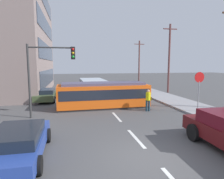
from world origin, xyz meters
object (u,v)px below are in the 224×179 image
object	(u,v)px
streetcar_tram	(103,94)
utility_pole_mid	(169,57)
pedestrian_crossing	(148,99)
traffic_light_mast	(48,66)
city_bus	(93,87)
parked_sedan_near	(18,143)
utility_pole_far	(139,62)
stop_sign	(199,83)
parked_sedan_mid	(45,95)

from	to	relation	value
streetcar_tram	utility_pole_mid	bearing A→B (deg)	35.41
pedestrian_crossing	traffic_light_mast	size ratio (longest dim) A/B	0.34
city_bus	parked_sedan_near	distance (m)	14.62
streetcar_tram	utility_pole_far	world-z (taller)	utility_pole_far
parked_sedan_near	stop_sign	size ratio (longest dim) A/B	1.59
pedestrian_crossing	utility_pole_mid	bearing A→B (deg)	54.17
traffic_light_mast	city_bus	bearing A→B (deg)	64.26
streetcar_tram	traffic_light_mast	world-z (taller)	traffic_light_mast
pedestrian_crossing	parked_sedan_mid	distance (m)	10.19
city_bus	utility_pole_mid	distance (m)	10.33
traffic_light_mast	utility_pole_mid	bearing A→B (deg)	33.50
streetcar_tram	utility_pole_mid	distance (m)	12.12
city_bus	parked_sedan_near	bearing A→B (deg)	-107.58
pedestrian_crossing	stop_sign	size ratio (longest dim) A/B	0.58
utility_pole_mid	utility_pole_far	distance (m)	10.15
utility_pole_far	pedestrian_crossing	bearing A→B (deg)	-107.90
streetcar_tram	stop_sign	distance (m)	7.40
traffic_light_mast	utility_pole_mid	size ratio (longest dim) A/B	0.57
streetcar_tram	utility_pole_far	bearing A→B (deg)	61.31
parked_sedan_near	traffic_light_mast	distance (m)	6.63
pedestrian_crossing	streetcar_tram	bearing A→B (deg)	146.13
utility_pole_far	stop_sign	bearing A→B (deg)	-97.77
streetcar_tram	pedestrian_crossing	world-z (taller)	streetcar_tram
parked_sedan_mid	utility_pole_far	xyz separation A→B (m)	(14.32, 12.93, 3.38)
parked_sedan_mid	traffic_light_mast	xyz separation A→B (m)	(1.01, -6.19, 2.81)
streetcar_tram	parked_sedan_near	xyz separation A→B (m)	(-4.65, -8.20, -0.46)
utility_pole_mid	pedestrian_crossing	bearing A→B (deg)	-125.83
streetcar_tram	pedestrian_crossing	xyz separation A→B (m)	(3.11, -2.09, -0.14)
streetcar_tram	pedestrian_crossing	distance (m)	3.75
city_bus	traffic_light_mast	world-z (taller)	traffic_light_mast
parked_sedan_mid	utility_pole_mid	size ratio (longest dim) A/B	0.50
parked_sedan_mid	utility_pole_mid	world-z (taller)	utility_pole_mid
parked_sedan_near	utility_pole_mid	world-z (taller)	utility_pole_mid
pedestrian_crossing	utility_pole_far	xyz separation A→B (m)	(6.13, 18.98, 3.06)
pedestrian_crossing	parked_sedan_mid	xyz separation A→B (m)	(-8.19, 6.05, -0.32)
streetcar_tram	traffic_light_mast	size ratio (longest dim) A/B	1.54
parked_sedan_near	stop_sign	xyz separation A→B (m)	(11.12, 4.79, 1.57)
stop_sign	traffic_light_mast	xyz separation A→B (m)	(-10.54, 1.19, 1.24)
utility_pole_mid	streetcar_tram	bearing A→B (deg)	-144.59
pedestrian_crossing	utility_pole_far	bearing A→B (deg)	72.10
parked_sedan_near	traffic_light_mast	bearing A→B (deg)	84.46
traffic_light_mast	stop_sign	bearing A→B (deg)	-6.43
pedestrian_crossing	parked_sedan_near	distance (m)	9.88
parked_sedan_near	parked_sedan_mid	bearing A→B (deg)	92.01
city_bus	parked_sedan_mid	world-z (taller)	city_bus
stop_sign	traffic_light_mast	bearing A→B (deg)	173.57
utility_pole_far	utility_pole_mid	bearing A→B (deg)	-88.57
parked_sedan_mid	utility_pole_mid	bearing A→B (deg)	10.84
city_bus	traffic_light_mast	size ratio (longest dim) A/B	1.14
stop_sign	utility_pole_far	bearing A→B (deg)	82.23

